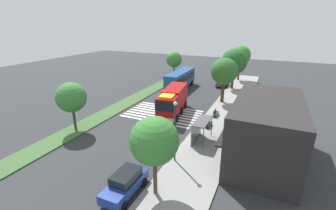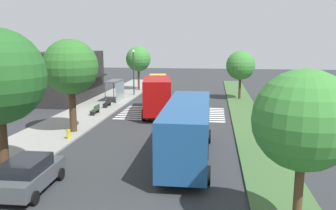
# 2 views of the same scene
# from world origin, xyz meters

# --- Properties ---
(ground_plane) EXTENTS (120.00, 120.00, 0.00)m
(ground_plane) POSITION_xyz_m (0.00, 0.00, 0.00)
(ground_plane) COLOR #2D3033
(sidewalk) EXTENTS (60.00, 5.21, 0.14)m
(sidewalk) POSITION_xyz_m (0.00, 8.45, 0.07)
(sidewalk) COLOR gray
(sidewalk) RESTS_ON ground_plane
(median_strip) EXTENTS (60.00, 3.00, 0.14)m
(median_strip) POSITION_xyz_m (0.00, -7.34, 0.07)
(median_strip) COLOR #3D6033
(median_strip) RESTS_ON ground_plane
(crosswalk) EXTENTS (6.75, 10.52, 0.01)m
(crosswalk) POSITION_xyz_m (1.03, 0.00, 0.01)
(crosswalk) COLOR silver
(crosswalk) RESTS_ON ground_plane
(fire_truck) EXTENTS (9.08, 3.79, 3.72)m
(fire_truck) POSITION_xyz_m (0.70, 1.42, 2.10)
(fire_truck) COLOR #A50C0C
(fire_truck) RESTS_ON ground_plane
(parked_car_west) EXTENTS (4.35, 2.20, 1.68)m
(parked_car_west) POSITION_xyz_m (-18.13, 4.64, 0.87)
(parked_car_west) COLOR #474C51
(parked_car_west) RESTS_ON ground_plane
(parked_car_mid) EXTENTS (4.40, 2.01, 1.80)m
(parked_car_mid) POSITION_xyz_m (17.33, 4.64, 0.91)
(parked_car_mid) COLOR navy
(parked_car_mid) RESTS_ON ground_plane
(transit_bus) EXTENTS (10.56, 2.95, 3.52)m
(transit_bus) POSITION_xyz_m (-12.57, -2.63, 2.09)
(transit_bus) COLOR navy
(transit_bus) RESTS_ON ground_plane
(bus_stop_shelter) EXTENTS (3.50, 1.40, 2.46)m
(bus_stop_shelter) POSITION_xyz_m (6.92, 7.34, 1.89)
(bus_stop_shelter) COLOR #4C4C51
(bus_stop_shelter) RESTS_ON sidewalk
(bench_near_shelter) EXTENTS (1.60, 0.50, 0.90)m
(bench_near_shelter) POSITION_xyz_m (2.92, 7.34, 0.59)
(bench_near_shelter) COLOR black
(bench_near_shelter) RESTS_ON sidewalk
(bench_west_of_shelter) EXTENTS (1.60, 0.50, 0.90)m
(bench_west_of_shelter) POSITION_xyz_m (-0.99, 7.34, 0.59)
(bench_west_of_shelter) COLOR #2D472D
(bench_west_of_shelter) RESTS_ON sidewalk
(street_lamp) EXTENTS (0.36, 0.36, 5.95)m
(street_lamp) POSITION_xyz_m (11.72, 6.44, 3.66)
(street_lamp) COLOR #2D2D30
(street_lamp) RESTS_ON sidewalk
(storefront_building) EXTENTS (11.84, 6.72, 5.93)m
(storefront_building) POSITION_xyz_m (7.42, 14.01, 2.96)
(storefront_building) COLOR #282626
(storefront_building) RESTS_ON ground_plane
(sidewalk_tree_far_west) EXTENTS (4.44, 4.44, 7.73)m
(sidewalk_tree_far_west) POSITION_xyz_m (-24.72, 6.84, 5.61)
(sidewalk_tree_far_west) COLOR #513823
(sidewalk_tree_far_west) RESTS_ON sidewalk
(sidewalk_tree_west) EXTENTS (4.96, 4.96, 7.78)m
(sidewalk_tree_west) POSITION_xyz_m (-16.69, 6.84, 5.41)
(sidewalk_tree_west) COLOR #47301E
(sidewalk_tree_west) RESTS_ON sidewalk
(sidewalk_tree_center) EXTENTS (4.26, 4.26, 7.27)m
(sidewalk_tree_center) POSITION_xyz_m (-7.51, 6.84, 5.23)
(sidewalk_tree_center) COLOR #47301E
(sidewalk_tree_center) RESTS_ON sidewalk
(sidewalk_tree_far_east) EXTENTS (3.59, 3.59, 6.33)m
(sidewalk_tree_far_east) POSITION_xyz_m (16.50, 6.84, 4.66)
(sidewalk_tree_far_east) COLOR #513823
(sidewalk_tree_far_east) RESTS_ON sidewalk
(median_tree_far_west) EXTENTS (3.66, 3.66, 6.14)m
(median_tree_far_west) POSITION_xyz_m (-20.45, -7.34, 4.43)
(median_tree_far_west) COLOR #513823
(median_tree_far_west) RESTS_ON median_strip
(median_tree_west) EXTENTS (3.56, 3.56, 5.91)m
(median_tree_west) POSITION_xyz_m (10.51, -7.34, 4.26)
(median_tree_west) COLOR #47301E
(median_tree_west) RESTS_ON median_strip
(fire_hydrant) EXTENTS (0.28, 0.28, 0.70)m
(fire_hydrant) POSITION_xyz_m (-9.62, 6.34, 0.49)
(fire_hydrant) COLOR gold
(fire_hydrant) RESTS_ON sidewalk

